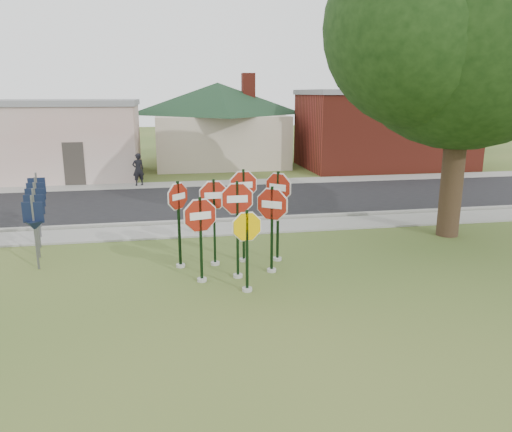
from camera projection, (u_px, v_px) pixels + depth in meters
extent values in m
plane|color=#35521E|center=(238.00, 291.00, 11.81)|extent=(120.00, 120.00, 0.00)
cube|color=gray|center=(214.00, 229.00, 17.05)|extent=(60.00, 1.60, 0.06)
cube|color=black|center=(204.00, 202.00, 21.34)|extent=(60.00, 7.00, 0.04)
cube|color=gray|center=(197.00, 184.00, 25.45)|extent=(60.00, 1.60, 0.06)
cube|color=gray|center=(211.00, 221.00, 17.99)|extent=(60.00, 0.20, 0.14)
cylinder|color=#A1A097|center=(238.00, 276.00, 12.70)|extent=(0.24, 0.24, 0.08)
cube|color=black|center=(237.00, 230.00, 12.41)|extent=(0.06, 0.05, 2.49)
cylinder|color=white|center=(237.00, 199.00, 12.21)|extent=(1.11, 0.03, 1.11)
cylinder|color=maroon|center=(237.00, 199.00, 12.21)|extent=(1.03, 0.03, 1.03)
cube|color=white|center=(237.00, 199.00, 12.21)|extent=(0.51, 0.01, 0.18)
cylinder|color=#A1A097|center=(247.00, 289.00, 11.82)|extent=(0.24, 0.24, 0.08)
cube|color=black|center=(247.00, 251.00, 11.59)|extent=(0.07, 0.06, 1.97)
cylinder|color=white|center=(247.00, 227.00, 11.45)|extent=(0.97, 0.14, 0.97)
cylinder|color=#E3B000|center=(247.00, 227.00, 11.45)|extent=(0.90, 0.13, 0.90)
cylinder|color=#A1A097|center=(202.00, 280.00, 12.43)|extent=(0.24, 0.24, 0.08)
cube|color=black|center=(201.00, 240.00, 12.18)|extent=(0.07, 0.06, 2.15)
cylinder|color=white|center=(200.00, 216.00, 12.03)|extent=(1.12, 0.30, 1.16)
cylinder|color=maroon|center=(200.00, 216.00, 12.03)|extent=(1.04, 0.29, 1.07)
cube|color=white|center=(200.00, 216.00, 12.03)|extent=(0.52, 0.14, 0.18)
cylinder|color=#A1A097|center=(272.00, 270.00, 13.09)|extent=(0.24, 0.24, 0.08)
cube|color=black|center=(272.00, 230.00, 12.83)|extent=(0.08, 0.07, 2.28)
cylinder|color=white|center=(272.00, 204.00, 12.67)|extent=(0.98, 0.67, 1.18)
cylinder|color=maroon|center=(272.00, 204.00, 12.67)|extent=(0.91, 0.62, 1.09)
cube|color=white|center=(272.00, 204.00, 12.67)|extent=(0.45, 0.31, 0.19)
cylinder|color=#A1A097|center=(244.00, 260.00, 13.91)|extent=(0.24, 0.24, 0.08)
cube|color=black|center=(244.00, 216.00, 13.61)|extent=(0.06, 0.06, 2.59)
cylinder|color=white|center=(243.00, 185.00, 13.40)|extent=(1.06, 0.12, 1.06)
cylinder|color=maroon|center=(243.00, 185.00, 13.40)|extent=(0.98, 0.12, 0.98)
cube|color=white|center=(243.00, 185.00, 13.40)|extent=(0.49, 0.06, 0.17)
cylinder|color=#A1A097|center=(215.00, 263.00, 13.62)|extent=(0.24, 0.24, 0.08)
cube|color=black|center=(214.00, 223.00, 13.34)|extent=(0.06, 0.05, 2.37)
cylinder|color=white|center=(214.00, 195.00, 13.16)|extent=(1.08, 0.07, 1.08)
cylinder|color=maroon|center=(214.00, 195.00, 13.16)|extent=(1.00, 0.07, 1.00)
cube|color=white|center=(214.00, 195.00, 13.16)|extent=(0.50, 0.03, 0.17)
cylinder|color=#A1A097|center=(277.00, 259.00, 13.99)|extent=(0.24, 0.24, 0.08)
cube|color=black|center=(278.00, 217.00, 13.69)|extent=(0.08, 0.08, 2.52)
cylinder|color=white|center=(278.00, 187.00, 13.50)|extent=(0.81, 0.76, 1.09)
cylinder|color=maroon|center=(278.00, 187.00, 13.50)|extent=(0.75, 0.71, 1.01)
cube|color=white|center=(278.00, 187.00, 13.50)|extent=(0.37, 0.35, 0.17)
cylinder|color=#A1A097|center=(181.00, 266.00, 13.44)|extent=(0.24, 0.24, 0.08)
cube|color=black|center=(179.00, 225.00, 13.17)|extent=(0.08, 0.08, 2.35)
cylinder|color=white|center=(178.00, 196.00, 12.98)|extent=(0.73, 0.72, 1.01)
cylinder|color=maroon|center=(178.00, 196.00, 12.98)|extent=(0.68, 0.67, 0.93)
cube|color=white|center=(178.00, 196.00, 12.98)|extent=(0.34, 0.33, 0.16)
cube|color=#59595E|center=(35.00, 233.00, 13.07)|extent=(0.05, 0.05, 2.00)
cube|color=black|center=(33.00, 212.00, 12.93)|extent=(0.55, 0.13, 0.55)
cone|color=black|center=(34.00, 225.00, 13.02)|extent=(0.65, 0.65, 0.25)
cube|color=#59595E|center=(36.00, 224.00, 13.99)|extent=(0.05, 0.05, 2.00)
cube|color=black|center=(34.00, 204.00, 13.85)|extent=(0.55, 0.09, 0.55)
cone|color=black|center=(35.00, 217.00, 13.94)|extent=(0.62, 0.62, 0.25)
cube|color=#59595E|center=(37.00, 216.00, 14.90)|extent=(0.05, 0.05, 2.00)
cube|color=black|center=(35.00, 198.00, 14.77)|extent=(0.55, 0.05, 0.55)
cone|color=black|center=(36.00, 209.00, 14.86)|extent=(0.58, 0.58, 0.25)
cube|color=#59595E|center=(38.00, 208.00, 15.82)|extent=(0.05, 0.05, 2.00)
cube|color=black|center=(36.00, 191.00, 15.69)|extent=(0.55, 0.05, 0.55)
cone|color=black|center=(37.00, 202.00, 15.78)|extent=(0.58, 0.58, 0.25)
cube|color=#59595E|center=(39.00, 202.00, 16.74)|extent=(0.05, 0.05, 2.00)
cube|color=black|center=(37.00, 186.00, 16.61)|extent=(0.55, 0.09, 0.55)
cone|color=black|center=(38.00, 196.00, 16.69)|extent=(0.62, 0.62, 0.25)
cube|color=beige|center=(24.00, 142.00, 26.91)|extent=(12.00, 6.00, 4.00)
cube|color=gray|center=(19.00, 103.00, 26.42)|extent=(12.20, 6.20, 0.30)
cube|color=#332D28|center=(74.00, 164.00, 24.81)|extent=(1.00, 0.10, 2.20)
cube|color=#C2B19A|center=(219.00, 139.00, 32.77)|extent=(8.00, 8.00, 3.20)
pyramid|color=black|center=(217.00, 82.00, 31.90)|extent=(11.60, 11.60, 2.00)
cube|color=maroon|center=(248.00, 86.00, 32.31)|extent=(0.80, 0.80, 1.60)
cube|color=maroon|center=(384.00, 131.00, 31.04)|extent=(10.00, 6.00, 4.50)
cube|color=gray|center=(387.00, 92.00, 30.48)|extent=(10.20, 6.20, 0.30)
cube|color=white|center=(374.00, 129.00, 27.79)|extent=(2.00, 0.08, 0.90)
cylinder|color=black|center=(454.00, 157.00, 15.85)|extent=(0.70, 0.70, 5.19)
sphere|color=black|center=(467.00, 20.00, 14.87)|extent=(7.70, 7.70, 7.70)
cylinder|color=black|center=(461.00, 126.00, 40.03)|extent=(0.50, 0.50, 4.00)
sphere|color=black|center=(465.00, 79.00, 39.16)|extent=(5.60, 5.60, 5.60)
imported|color=black|center=(138.00, 169.00, 24.78)|extent=(0.69, 0.57, 1.60)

